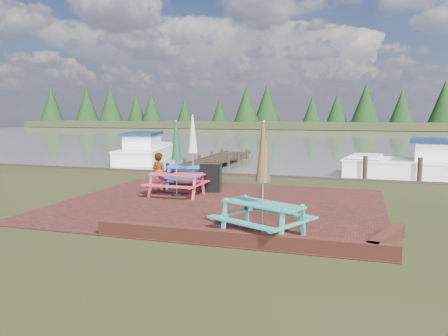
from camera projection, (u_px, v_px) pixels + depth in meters
name	position (u px, v px, depth m)	size (l,w,h in m)	color
ground	(207.00, 213.00, 11.40)	(120.00, 120.00, 0.00)	black
paving	(219.00, 205.00, 12.34)	(9.00, 7.50, 0.02)	#361411
brick_wall	(270.00, 239.00, 8.46)	(6.21, 1.79, 0.30)	#4C1E16
water	(322.00, 138.00, 46.48)	(120.00, 60.00, 0.02)	#4B4840
far_treeline	(337.00, 109.00, 73.56)	(120.00, 10.00, 8.10)	black
picnic_table_teal	(263.00, 198.00, 9.00)	(2.24, 2.15, 2.41)	teal
picnic_table_red	(177.00, 170.00, 13.52)	(1.72, 1.54, 2.34)	#BC303C
picnic_table_blue	(193.00, 163.00, 14.96)	(2.02, 1.85, 2.50)	blue
chalkboard	(211.00, 178.00, 14.14)	(0.63, 0.64, 0.97)	black
jetty	(215.00, 160.00, 23.10)	(1.76, 9.08, 1.00)	black
boat_jetty	(146.00, 152.00, 25.31)	(3.61, 6.77, 1.87)	white
boat_near	(435.00, 167.00, 18.10)	(7.27, 3.39, 1.89)	white
person	(159.00, 153.00, 17.90)	(0.70, 0.46, 1.91)	gray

